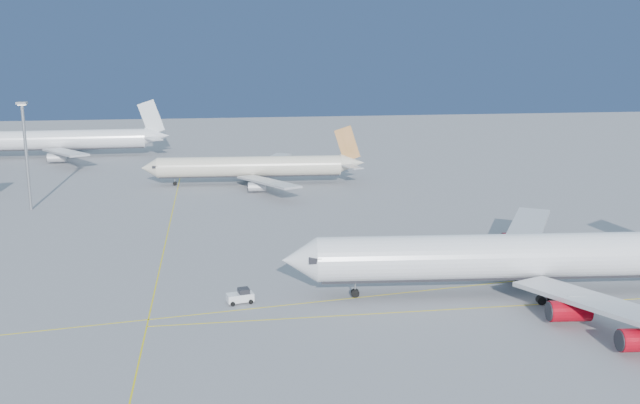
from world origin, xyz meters
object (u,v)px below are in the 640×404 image
Objects in this scene: airliner_etihad at (255,167)px; pushback_tug at (241,296)px; light_mast at (26,147)px; airliner_virgin at (541,257)px; airliner_third at (63,140)px.

pushback_tug is (-7.23, -85.72, -3.56)m from airliner_etihad.
pushback_tug is 0.17× the size of light_mast.
airliner_virgin is at bearing -64.90° from airliner_etihad.
airliner_etihad is at bearing 23.70° from light_mast.
airliner_third is 76.77m from light_mast.
airliner_etihad is 54.98m from light_mast.
airliner_third is at bearing 140.00° from airliner_etihad.
airliner_etihad is 14.54× the size of pushback_tug.
light_mast is (-42.41, 63.93, 12.71)m from pushback_tug.
airliner_etihad reaches higher than pushback_tug.
airliner_etihad is at bearing -44.24° from airliner_third.
light_mast reaches higher than airliner_etihad.
airliner_virgin is 107.94m from light_mast.
airliner_third is 2.87× the size of light_mast.
light_mast is at bearing 146.88° from airliner_virgin.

